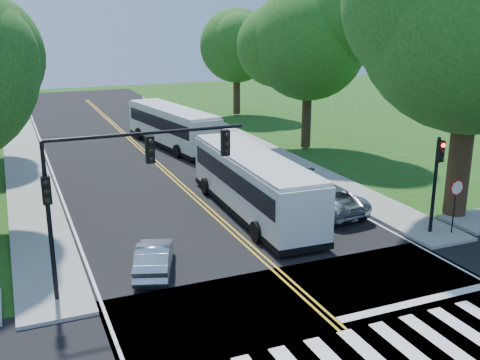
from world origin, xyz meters
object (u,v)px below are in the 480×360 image
signal_nw (117,175)px  suv (322,198)px  bus_follow (172,126)px  signal_ne (437,173)px  bus_lead (253,183)px  dark_sedan (278,171)px  hatchback (154,258)px

signal_nw → suv: 12.59m
bus_follow → suv: 17.82m
signal_ne → bus_lead: signal_ne is taller
bus_lead → dark_sedan: bus_lead is taller
bus_follow → bus_lead: bearing=79.0°
signal_ne → suv: bearing=122.2°
signal_nw → dark_sedan: bearing=42.0°
bus_follow → suv: (2.77, -17.59, -0.84)m
hatchback → suv: (9.70, 3.64, 0.12)m
bus_lead → suv: size_ratio=2.25×
bus_lead → hatchback: size_ratio=3.19×
bus_lead → bus_follow: size_ratio=1.01×
signal_ne → hatchback: bearing=175.2°
bus_follow → dark_sedan: (3.06, -12.03, -0.87)m
signal_ne → suv: 5.98m
bus_lead → bus_follow: 16.43m
suv → bus_lead: bearing=-25.4°
bus_follow → suv: bus_follow is taller
signal_ne → bus_lead: bearing=137.0°
bus_lead → bus_follow: (0.58, 16.42, -0.04)m
hatchback → suv: 10.36m
bus_lead → dark_sedan: 5.77m
bus_lead → bus_follow: bus_lead is taller
hatchback → dark_sedan: dark_sedan is taller
signal_ne → signal_nw: bearing=-180.0°
suv → signal_nw: bearing=16.8°
hatchback → dark_sedan: bearing=-118.0°
suv → dark_sedan: size_ratio=1.10×
dark_sedan → suv: bearing=79.2°
signal_nw → dark_sedan: signal_nw is taller
hatchback → suv: bearing=-140.0°
bus_follow → dark_sedan: 12.45m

